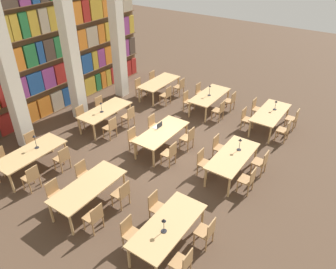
% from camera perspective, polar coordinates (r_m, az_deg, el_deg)
% --- Properties ---
extents(ground_plane, '(40.00, 40.00, 0.00)m').
position_cam_1_polar(ground_plane, '(11.91, -1.06, -2.34)').
color(ground_plane, '#4C3828').
extents(bookshelf_bank, '(10.42, 0.35, 5.50)m').
position_cam_1_polar(bookshelf_bank, '(14.38, -19.88, 13.83)').
color(bookshelf_bank, brown).
rests_on(bookshelf_bank, ground_plane).
extents(pillar_left, '(0.46, 0.46, 6.00)m').
position_cam_1_polar(pillar_left, '(11.91, -26.31, 10.54)').
color(pillar_left, silver).
rests_on(pillar_left, ground_plane).
extents(pillar_center, '(0.46, 0.46, 6.00)m').
position_cam_1_polar(pillar_center, '(13.30, -16.70, 14.50)').
color(pillar_center, silver).
rests_on(pillar_center, ground_plane).
extents(pillar_right, '(0.46, 0.46, 6.00)m').
position_cam_1_polar(pillar_right, '(15.02, -8.86, 17.36)').
color(pillar_right, silver).
rests_on(pillar_right, ground_plane).
extents(reading_table_0, '(2.21, 0.95, 0.74)m').
position_cam_1_polar(reading_table_0, '(8.18, 0.01, -15.75)').
color(reading_table_0, tan).
rests_on(reading_table_0, ground_plane).
extents(chair_0, '(0.42, 0.40, 0.86)m').
position_cam_1_polar(chair_0, '(7.80, 2.60, -21.45)').
color(chair_0, tan).
rests_on(chair_0, ground_plane).
extents(chair_1, '(0.42, 0.40, 0.86)m').
position_cam_1_polar(chair_1, '(8.39, -6.56, -16.60)').
color(chair_1, tan).
rests_on(chair_1, ground_plane).
extents(chair_2, '(0.42, 0.40, 0.86)m').
position_cam_1_polar(chair_2, '(8.41, 6.72, -16.43)').
color(chair_2, tan).
rests_on(chair_2, ground_plane).
extents(chair_3, '(0.42, 0.40, 0.86)m').
position_cam_1_polar(chair_3, '(8.95, -1.99, -12.39)').
color(chair_3, tan).
rests_on(chair_3, ground_plane).
extents(desk_lamp_0, '(0.14, 0.14, 0.41)m').
position_cam_1_polar(desk_lamp_0, '(7.79, -0.73, -15.18)').
color(desk_lamp_0, '#232328').
rests_on(desk_lamp_0, reading_table_0).
extents(reading_table_1, '(2.21, 0.95, 0.74)m').
position_cam_1_polar(reading_table_1, '(10.51, 11.22, -3.87)').
color(reading_table_1, tan).
rests_on(reading_table_1, ground_plane).
extents(chair_4, '(0.42, 0.40, 0.86)m').
position_cam_1_polar(chair_4, '(10.05, 13.80, -7.63)').
color(chair_4, tan).
rests_on(chair_4, ground_plane).
extents(chair_5, '(0.42, 0.40, 0.86)m').
position_cam_1_polar(chair_5, '(10.50, 6.19, -4.79)').
color(chair_5, tan).
rests_on(chair_5, ground_plane).
extents(chair_6, '(0.42, 0.40, 0.86)m').
position_cam_1_polar(chair_6, '(10.86, 15.94, -4.61)').
color(chair_6, tan).
rests_on(chair_6, ground_plane).
extents(chair_7, '(0.42, 0.40, 0.86)m').
position_cam_1_polar(chair_7, '(11.28, 8.81, -2.11)').
color(chair_7, tan).
rests_on(chair_7, ground_plane).
extents(desk_lamp_1, '(0.14, 0.14, 0.43)m').
position_cam_1_polar(desk_lamp_1, '(10.59, 12.42, -1.35)').
color(desk_lamp_1, '#232328').
rests_on(desk_lamp_1, reading_table_1).
extents(reading_table_2, '(2.21, 0.95, 0.74)m').
position_cam_1_polar(reading_table_2, '(13.33, 17.44, 3.48)').
color(reading_table_2, tan).
rests_on(reading_table_2, ground_plane).
extents(chair_8, '(0.42, 0.40, 0.86)m').
position_cam_1_polar(chair_8, '(12.82, 19.66, 0.78)').
color(chair_8, tan).
rests_on(chair_8, ground_plane).
extents(chair_9, '(0.42, 0.40, 0.86)m').
position_cam_1_polar(chair_9, '(13.18, 13.47, 2.75)').
color(chair_9, tan).
rests_on(chair_9, ground_plane).
extents(chair_10, '(0.42, 0.40, 0.86)m').
position_cam_1_polar(chair_10, '(13.73, 20.97, 2.64)').
color(chair_10, tan).
rests_on(chair_10, ground_plane).
extents(chair_11, '(0.42, 0.40, 0.86)m').
position_cam_1_polar(chair_11, '(14.06, 15.13, 4.45)').
color(chair_11, tan).
rests_on(chair_11, ground_plane).
extents(desk_lamp_2, '(0.14, 0.14, 0.39)m').
position_cam_1_polar(desk_lamp_2, '(13.42, 18.26, 5.14)').
color(desk_lamp_2, '#232328').
rests_on(desk_lamp_2, reading_table_2).
extents(reading_table_3, '(2.21, 0.95, 0.74)m').
position_cam_1_polar(reading_table_3, '(9.44, -13.71, -8.98)').
color(reading_table_3, tan).
rests_on(reading_table_3, ground_plane).
extents(chair_12, '(0.42, 0.40, 0.86)m').
position_cam_1_polar(chair_12, '(8.89, -12.72, -13.79)').
color(chair_12, tan).
rests_on(chair_12, ground_plane).
extents(chair_13, '(0.42, 0.40, 0.86)m').
position_cam_1_polar(chair_13, '(9.82, -18.99, -9.75)').
color(chair_13, tan).
rests_on(chair_13, ground_plane).
extents(chair_14, '(0.42, 0.40, 0.86)m').
position_cam_1_polar(chair_14, '(9.40, -8.05, -10.12)').
color(chair_14, tan).
rests_on(chair_14, ground_plane).
extents(chair_15, '(0.42, 0.40, 0.86)m').
position_cam_1_polar(chair_15, '(10.29, -14.42, -6.67)').
color(chair_15, tan).
rests_on(chair_15, ground_plane).
extents(reading_table_4, '(2.21, 0.95, 0.74)m').
position_cam_1_polar(reading_table_4, '(11.49, -1.09, 0.24)').
color(reading_table_4, tan).
rests_on(reading_table_4, ground_plane).
extents(chair_16, '(0.42, 0.40, 0.86)m').
position_cam_1_polar(chair_16, '(10.83, 0.34, -3.28)').
color(chair_16, tan).
rests_on(chair_16, ground_plane).
extents(chair_17, '(0.42, 0.40, 0.86)m').
position_cam_1_polar(chair_17, '(11.60, -5.85, -0.80)').
color(chair_17, tan).
rests_on(chair_17, ground_plane).
extents(chair_18, '(0.42, 0.40, 0.86)m').
position_cam_1_polar(chair_18, '(11.64, 3.55, -0.55)').
color(chair_18, tan).
rests_on(chair_18, ground_plane).
extents(chair_19, '(0.42, 0.40, 0.86)m').
position_cam_1_polar(chair_19, '(12.36, -2.44, 1.60)').
color(chair_19, tan).
rests_on(chair_19, ground_plane).
extents(laptop, '(0.32, 0.22, 0.21)m').
position_cam_1_polar(laptop, '(11.68, -1.76, 1.45)').
color(laptop, silver).
rests_on(laptop, reading_table_4).
extents(reading_table_5, '(2.21, 0.95, 0.74)m').
position_cam_1_polar(reading_table_5, '(14.23, 7.28, 6.63)').
color(reading_table_5, tan).
rests_on(reading_table_5, ground_plane).
extents(chair_20, '(0.42, 0.40, 0.86)m').
position_cam_1_polar(chair_20, '(13.59, 8.94, 4.22)').
color(chair_20, tan).
rests_on(chair_20, ground_plane).
extents(chair_21, '(0.42, 0.40, 0.86)m').
position_cam_1_polar(chair_21, '(14.22, 3.48, 5.89)').
color(chair_21, tan).
rests_on(chair_21, ground_plane).
extents(chair_22, '(0.42, 0.40, 0.86)m').
position_cam_1_polar(chair_22, '(14.47, 10.86, 5.83)').
color(chair_22, tan).
rests_on(chair_22, ground_plane).
extents(chair_23, '(0.42, 0.40, 0.86)m').
position_cam_1_polar(chair_23, '(15.06, 5.63, 7.35)').
color(chair_23, tan).
rests_on(chair_23, ground_plane).
extents(desk_lamp_3, '(0.14, 0.14, 0.47)m').
position_cam_1_polar(desk_lamp_3, '(14.00, 7.27, 7.95)').
color(desk_lamp_3, '#232328').
rests_on(desk_lamp_3, reading_table_5).
extents(reading_table_6, '(2.21, 0.95, 0.74)m').
position_cam_1_polar(reading_table_6, '(11.33, -22.78, -3.11)').
color(reading_table_6, tan).
rests_on(reading_table_6, ground_plane).
extents(chair_24, '(0.42, 0.40, 0.86)m').
position_cam_1_polar(chair_24, '(10.67, -22.70, -6.86)').
color(chair_24, tan).
rests_on(chair_24, ground_plane).
extents(chair_25, '(0.42, 0.40, 0.86)m').
position_cam_1_polar(chair_25, '(11.80, -26.94, -3.96)').
color(chair_25, tan).
rests_on(chair_25, ground_plane).
extents(chair_26, '(0.42, 0.40, 0.86)m').
position_cam_1_polar(chair_26, '(11.15, -17.90, -3.90)').
color(chair_26, tan).
rests_on(chair_26, ground_plane).
extents(chair_27, '(0.42, 0.40, 0.86)m').
position_cam_1_polar(chair_27, '(12.25, -22.42, -1.41)').
color(chair_27, tan).
rests_on(chair_27, ground_plane).
extents(desk_lamp_4, '(0.14, 0.14, 0.49)m').
position_cam_1_polar(desk_lamp_4, '(11.25, -22.19, -0.77)').
color(desk_lamp_4, '#232328').
rests_on(desk_lamp_4, reading_table_6).
extents(reading_table_7, '(2.21, 0.95, 0.74)m').
position_cam_1_polar(reading_table_7, '(13.13, -10.88, 3.98)').
color(reading_table_7, tan).
rests_on(reading_table_7, ground_plane).
extents(chair_28, '(0.42, 0.40, 0.86)m').
position_cam_1_polar(chair_28, '(12.43, -9.95, 1.27)').
color(chair_28, tan).
rests_on(chair_28, ground_plane).
extents(chair_29, '(0.42, 0.40, 0.86)m').
position_cam_1_polar(chair_29, '(13.42, -14.67, 3.13)').
color(chair_29, tan).
rests_on(chair_29, ground_plane).
extents(chair_30, '(0.42, 0.40, 0.86)m').
position_cam_1_polar(chair_30, '(13.08, -6.82, 3.23)').
color(chair_30, tan).
rests_on(chair_30, ground_plane).
extents(chair_31, '(0.42, 0.40, 0.86)m').
position_cam_1_polar(chair_31, '(14.03, -11.55, 4.88)').
color(chair_31, tan).
rests_on(chair_31, ground_plane).
extents(desk_lamp_5, '(0.14, 0.14, 0.42)m').
position_cam_1_polar(desk_lamp_5, '(12.83, -11.57, 4.98)').
color(desk_lamp_5, '#232328').
rests_on(desk_lamp_5, reading_table_7).
extents(reading_table_8, '(2.21, 0.95, 0.74)m').
position_cam_1_polar(reading_table_8, '(15.42, -1.52, 8.95)').
color(reading_table_8, tan).
rests_on(reading_table_8, ground_plane).
extents(chair_32, '(0.42, 0.40, 0.86)m').
position_cam_1_polar(chair_32, '(14.73, -0.27, 6.92)').
color(chair_32, tan).
rests_on(chair_32, ground_plane).
extents(chair_33, '(0.42, 0.40, 0.86)m').
position_cam_1_polar(chair_33, '(15.56, -4.90, 8.24)').
color(chair_33, tan).
rests_on(chair_33, ground_plane).
extents(chair_34, '(0.42, 0.40, 0.86)m').
position_cam_1_polar(chair_34, '(15.57, 2.08, 8.35)').
color(chair_34, tan).
rests_on(chair_34, ground_plane).
extents(chair_35, '(0.42, 0.40, 0.86)m').
position_cam_1_polar(chair_35, '(16.36, -2.44, 9.56)').
color(chair_35, tan).
rests_on(chair_35, ground_plane).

